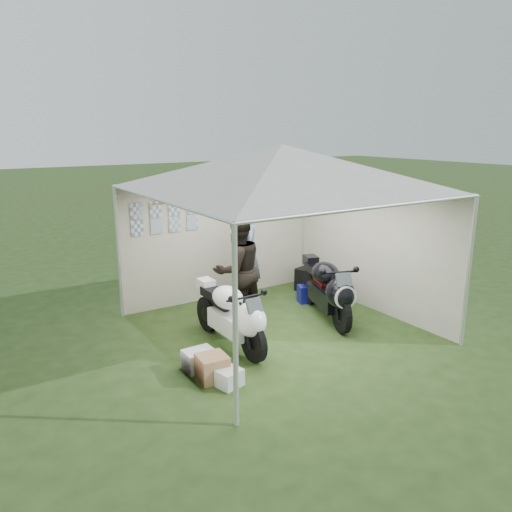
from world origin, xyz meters
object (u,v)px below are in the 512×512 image
(motorcycle_white, at_px, (233,314))
(person_blue_jacket, at_px, (247,254))
(person_dark_jacket, at_px, (238,270))
(crate_0, at_px, (199,360))
(crate_2, at_px, (230,378))
(paddock_stand, at_px, (309,294))
(crate_1, at_px, (212,368))
(motorcycle_black, at_px, (328,288))
(canopy_tent, at_px, (280,172))
(equipment_box, at_px, (308,279))

(motorcycle_white, height_order, person_blue_jacket, person_blue_jacket)
(person_dark_jacket, distance_m, crate_0, 1.93)
(crate_0, xyz_separation_m, crate_2, (0.12, -0.64, -0.03))
(motorcycle_white, bearing_deg, crate_0, -154.59)
(paddock_stand, distance_m, crate_1, 3.46)
(crate_1, bearing_deg, crate_2, -70.07)
(motorcycle_white, xyz_separation_m, paddock_stand, (2.26, 1.00, -0.37))
(paddock_stand, height_order, crate_1, crate_1)
(person_dark_jacket, bearing_deg, motorcycle_black, 148.39)
(crate_0, relative_size, crate_1, 1.10)
(paddock_stand, height_order, person_dark_jacket, person_dark_jacket)
(paddock_stand, distance_m, crate_2, 3.52)
(person_blue_jacket, relative_size, crate_0, 4.68)
(paddock_stand, bearing_deg, canopy_tent, -148.43)
(equipment_box, xyz_separation_m, crate_1, (-3.43, -2.32, -0.06))
(crate_0, bearing_deg, motorcycle_black, 10.05)
(paddock_stand, height_order, crate_0, paddock_stand)
(person_blue_jacket, distance_m, crate_0, 2.86)
(paddock_stand, xyz_separation_m, equipment_box, (0.44, 0.60, 0.07))
(person_dark_jacket, height_order, equipment_box, person_dark_jacket)
(paddock_stand, height_order, crate_2, paddock_stand)
(canopy_tent, relative_size, crate_2, 18.46)
(motorcycle_white, bearing_deg, motorcycle_black, 2.78)
(person_dark_jacket, distance_m, person_blue_jacket, 0.99)
(canopy_tent, xyz_separation_m, crate_1, (-1.73, -0.95, -2.41))
(paddock_stand, bearing_deg, crate_2, -145.27)
(crate_0, bearing_deg, paddock_stand, 24.38)
(canopy_tent, height_order, person_blue_jacket, canopy_tent)
(canopy_tent, bearing_deg, motorcycle_black, -6.38)
(motorcycle_white, height_order, crate_2, motorcycle_white)
(motorcycle_white, height_order, paddock_stand, motorcycle_white)
(crate_0, bearing_deg, crate_2, -79.48)
(crate_0, bearing_deg, equipment_box, 29.62)
(canopy_tent, height_order, crate_0, canopy_tent)
(canopy_tent, relative_size, crate_0, 13.71)
(canopy_tent, distance_m, person_blue_jacket, 2.10)
(crate_1, bearing_deg, person_dark_jacket, 49.78)
(canopy_tent, distance_m, paddock_stand, 2.83)
(person_dark_jacket, relative_size, crate_2, 6.15)
(motorcycle_black, bearing_deg, person_blue_jacket, 136.57)
(equipment_box, bearing_deg, crate_0, -150.38)
(person_blue_jacket, bearing_deg, crate_2, -14.75)
(motorcycle_black, relative_size, person_dark_jacket, 1.05)
(motorcycle_white, xyz_separation_m, motorcycle_black, (1.96, 0.11, 0.03))
(motorcycle_black, distance_m, paddock_stand, 1.02)
(person_dark_jacket, height_order, crate_2, person_dark_jacket)
(motorcycle_white, relative_size, crate_2, 6.31)
(motorcycle_white, xyz_separation_m, crate_2, (-0.63, -1.01, -0.42))
(canopy_tent, xyz_separation_m, paddock_stand, (1.27, 0.78, -2.41))
(person_blue_jacket, bearing_deg, crate_1, -19.46)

